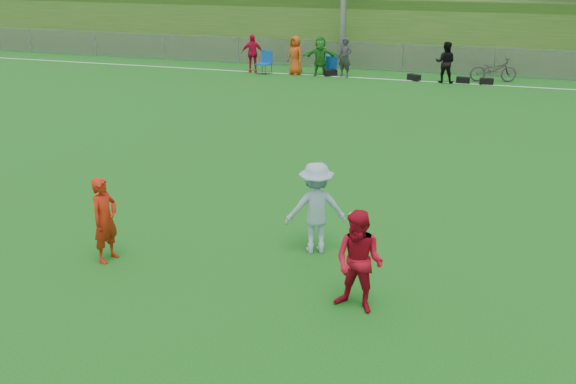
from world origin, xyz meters
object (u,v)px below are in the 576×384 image
at_px(player_blue, 316,208).
at_px(recycling_bin, 331,65).
at_px(player_red_left, 105,220).
at_px(bicycle, 493,70).
at_px(player_red_center, 359,262).
at_px(frisbee, 358,216).

bearing_deg(player_blue, recycling_bin, -101.12).
xyz_separation_m(player_red_left, bicycle, (6.57, 19.40, -0.27)).
xyz_separation_m(player_red_left, recycling_bin, (-0.39, 19.16, -0.37)).
relative_size(player_red_center, player_blue, 0.95).
height_order(recycling_bin, bicycle, bicycle).
xyz_separation_m(player_blue, recycling_bin, (-3.88, 17.73, -0.45)).
distance_m(frisbee, bicycle, 19.69).
bearing_deg(bicycle, recycling_bin, 80.00).
bearing_deg(bicycle, player_blue, 158.34).
relative_size(player_blue, frisbee, 5.65).
distance_m(player_red_center, bicycle, 19.88).
xyz_separation_m(player_red_center, frisbee, (-0.08, 0.22, 0.66)).
height_order(player_blue, recycling_bin, player_blue).
xyz_separation_m(frisbee, recycling_bin, (-4.95, 19.33, -1.07)).
xyz_separation_m(recycling_bin, bicycle, (6.96, 0.23, 0.10)).
distance_m(player_blue, bicycle, 18.23).
distance_m(player_red_left, bicycle, 20.48).
height_order(player_blue, frisbee, player_blue).
height_order(player_red_left, recycling_bin, player_red_left).
distance_m(frisbee, recycling_bin, 19.98).
bearing_deg(recycling_bin, bicycle, 1.93).
height_order(frisbee, bicycle, frisbee).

